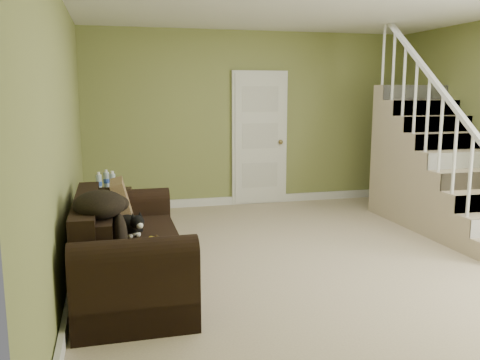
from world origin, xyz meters
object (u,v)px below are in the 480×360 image
side_table (108,216)px  cat (130,225)px  sofa (125,253)px  banana (153,240)px

side_table → cat: size_ratio=1.67×
cat → sofa: bearing=-140.5°
sofa → side_table: (-0.15, 1.46, -0.01)m
sofa → banana: bearing=-38.7°
side_table → cat: bearing=-81.7°
side_table → cat: side_table is taller
sofa → side_table: 1.46m
side_table → cat: (0.20, -1.37, 0.23)m
banana → cat: bearing=107.7°
sofa → cat: 0.25m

